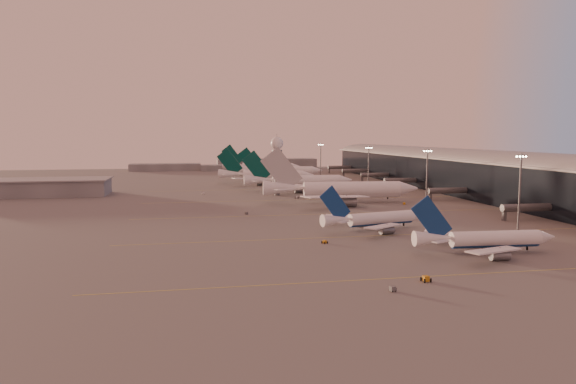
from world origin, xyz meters
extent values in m
plane|color=#605D5D|center=(0.00, 0.00, 0.00)|extent=(700.00, 700.00, 0.00)
cube|color=gold|center=(30.00, -35.00, 0.01)|extent=(180.00, 0.25, 0.02)
cube|color=gold|center=(30.00, 10.00, 0.01)|extent=(180.00, 0.25, 0.02)
cube|color=gold|center=(30.00, 55.00, 0.01)|extent=(180.00, 0.25, 0.02)
cube|color=gold|center=(30.00, 100.00, 0.01)|extent=(180.00, 0.25, 0.02)
cube|color=gold|center=(30.00, 150.00, 0.01)|extent=(180.00, 0.25, 0.02)
cube|color=black|center=(108.00, 110.00, 9.00)|extent=(36.00, 360.00, 18.00)
cylinder|color=gray|center=(108.00, 110.00, 18.00)|extent=(10.08, 360.00, 10.08)
cube|color=gray|center=(108.00, 110.00, 18.20)|extent=(40.00, 362.00, 0.80)
cylinder|color=#5A5C61|center=(82.00, 28.00, 4.50)|extent=(22.00, 2.80, 2.80)
cube|color=#5A5C61|center=(72.00, 28.00, 2.20)|extent=(1.20, 1.20, 4.40)
cylinder|color=#5A5C61|center=(82.00, 86.00, 4.50)|extent=(22.00, 2.80, 2.80)
cube|color=#5A5C61|center=(72.00, 86.00, 2.20)|extent=(1.20, 1.20, 4.40)
cylinder|color=#5A5C61|center=(82.00, 142.00, 4.50)|extent=(22.00, 2.80, 2.80)
cube|color=#5A5C61|center=(72.00, 142.00, 2.20)|extent=(1.20, 1.20, 4.40)
cylinder|color=#5A5C61|center=(82.00, 184.00, 4.50)|extent=(22.00, 2.80, 2.80)
cube|color=#5A5C61|center=(72.00, 184.00, 2.20)|extent=(1.20, 1.20, 4.40)
cylinder|color=#5A5C61|center=(82.00, 226.00, 4.50)|extent=(22.00, 2.80, 2.80)
cube|color=#5A5C61|center=(72.00, 226.00, 2.20)|extent=(1.20, 1.20, 4.40)
cylinder|color=#5A5C61|center=(82.00, 266.00, 4.50)|extent=(22.00, 2.80, 2.80)
cube|color=#5A5C61|center=(72.00, 266.00, 2.20)|extent=(1.20, 1.20, 4.40)
cube|color=slate|center=(-120.00, 140.00, 4.00)|extent=(80.00, 25.00, 8.00)
cube|color=gray|center=(-120.00, 140.00, 8.20)|extent=(82.00, 27.00, 0.60)
cylinder|color=#5A5C61|center=(5.00, 120.00, 11.00)|extent=(2.60, 2.60, 22.00)
cylinder|color=#5A5C61|center=(5.00, 120.00, 22.50)|extent=(5.20, 5.20, 1.20)
sphere|color=white|center=(5.00, 120.00, 26.40)|extent=(6.40, 6.40, 6.40)
cylinder|color=#5A5C61|center=(5.00, 120.00, 30.10)|extent=(0.16, 0.16, 2.00)
cylinder|color=#5A5C61|center=(58.00, 0.00, 12.50)|extent=(0.56, 0.56, 25.00)
cube|color=#5A5C61|center=(58.00, 0.00, 24.50)|extent=(3.60, 0.25, 0.25)
sphere|color=#FFEABF|center=(56.50, 0.00, 24.10)|extent=(0.56, 0.56, 0.56)
sphere|color=#FFEABF|center=(57.50, 0.00, 24.10)|extent=(0.56, 0.56, 0.56)
sphere|color=#FFEABF|center=(58.50, 0.00, 24.10)|extent=(0.56, 0.56, 0.56)
sphere|color=#FFEABF|center=(59.50, 0.00, 24.10)|extent=(0.56, 0.56, 0.56)
cylinder|color=#5A5C61|center=(55.00, 55.00, 12.50)|extent=(0.56, 0.56, 25.00)
cube|color=#5A5C61|center=(55.00, 55.00, 24.50)|extent=(3.60, 0.25, 0.25)
sphere|color=#FFEABF|center=(53.50, 55.00, 24.10)|extent=(0.56, 0.56, 0.56)
sphere|color=#FFEABF|center=(54.50, 55.00, 24.10)|extent=(0.56, 0.56, 0.56)
sphere|color=#FFEABF|center=(55.50, 55.00, 24.10)|extent=(0.56, 0.56, 0.56)
sphere|color=#FFEABF|center=(56.50, 55.00, 24.10)|extent=(0.56, 0.56, 0.56)
cylinder|color=#5A5C61|center=(50.00, 110.00, 12.50)|extent=(0.56, 0.56, 25.00)
cube|color=#5A5C61|center=(50.00, 110.00, 24.50)|extent=(3.60, 0.25, 0.25)
sphere|color=#FFEABF|center=(48.50, 110.00, 24.10)|extent=(0.56, 0.56, 0.56)
sphere|color=#FFEABF|center=(49.50, 110.00, 24.10)|extent=(0.56, 0.56, 0.56)
sphere|color=#FFEABF|center=(50.50, 110.00, 24.10)|extent=(0.56, 0.56, 0.56)
sphere|color=#FFEABF|center=(51.50, 110.00, 24.10)|extent=(0.56, 0.56, 0.56)
cylinder|color=#5A5C61|center=(48.00, 200.00, 12.50)|extent=(0.56, 0.56, 25.00)
cube|color=#5A5C61|center=(48.00, 200.00, 24.50)|extent=(3.60, 0.25, 0.25)
sphere|color=#FFEABF|center=(46.50, 200.00, 24.10)|extent=(0.56, 0.56, 0.56)
sphere|color=#FFEABF|center=(47.50, 200.00, 24.10)|extent=(0.56, 0.56, 0.56)
sphere|color=#FFEABF|center=(48.50, 200.00, 24.10)|extent=(0.56, 0.56, 0.56)
sphere|color=#FFEABF|center=(49.50, 200.00, 24.10)|extent=(0.56, 0.56, 0.56)
cube|color=slate|center=(-60.00, 320.00, 3.00)|extent=(60.00, 18.00, 6.00)
cube|color=slate|center=(30.00, 330.00, 4.50)|extent=(90.00, 20.00, 9.00)
cube|color=slate|center=(-10.00, 310.00, 2.50)|extent=(40.00, 15.00, 5.00)
cylinder|color=white|center=(39.26, -17.62, 3.29)|extent=(23.85, 5.44, 4.03)
cylinder|color=navy|center=(39.26, -17.62, 2.38)|extent=(23.31, 4.28, 2.90)
cone|color=white|center=(53.35, -18.47, 3.29)|extent=(4.81, 4.29, 4.03)
cone|color=white|center=(22.50, -16.61, 3.79)|extent=(10.14, 4.61, 4.03)
cube|color=white|center=(32.87, -27.16, 2.58)|extent=(17.21, 10.72, 1.27)
cylinder|color=gray|center=(35.89, -25.00, 0.74)|extent=(4.73, 2.89, 2.62)
cube|color=gray|center=(35.89, -25.00, 1.88)|extent=(0.33, 0.28, 1.61)
cube|color=white|center=(34.06, -7.38, 2.58)|extent=(16.67, 12.31, 1.27)
cylinder|color=gray|center=(36.79, -9.89, 0.74)|extent=(4.73, 2.89, 2.62)
cube|color=gray|center=(36.79, -9.89, 1.88)|extent=(0.33, 0.28, 1.61)
cube|color=navy|center=(22.01, -16.58, 8.77)|extent=(11.05, 1.03, 12.00)
cube|color=white|center=(22.26, -21.19, 3.89)|extent=(4.89, 3.34, 0.26)
cube|color=white|center=(22.81, -12.05, 3.89)|extent=(4.83, 3.75, 0.26)
cylinder|color=black|center=(48.23, -18.16, 0.53)|extent=(0.53, 0.53, 1.06)
cylinder|color=black|center=(37.49, -15.18, 0.58)|extent=(1.20, 0.60, 1.17)
cylinder|color=black|center=(37.22, -19.83, 0.58)|extent=(1.20, 0.60, 1.17)
cylinder|color=white|center=(22.53, 19.62, 3.22)|extent=(23.49, 8.97, 3.95)
cylinder|color=navy|center=(22.53, 19.62, 2.33)|extent=(22.80, 7.79, 2.84)
cone|color=white|center=(36.03, 22.67, 3.22)|extent=(5.25, 4.84, 3.95)
cone|color=white|center=(6.47, 15.99, 3.71)|extent=(10.36, 6.00, 3.95)
cube|color=white|center=(19.12, 8.89, 2.53)|extent=(15.25, 13.89, 1.24)
cylinder|color=gray|center=(21.37, 11.75, 0.73)|extent=(4.94, 3.49, 2.57)
cube|color=gray|center=(21.37, 11.75, 1.84)|extent=(0.36, 0.32, 1.58)
cube|color=white|center=(14.83, 27.84, 2.53)|extent=(17.21, 8.17, 1.24)
cylinder|color=gray|center=(18.10, 26.23, 0.73)|extent=(4.94, 3.49, 2.57)
cube|color=gray|center=(18.10, 26.23, 1.84)|extent=(0.36, 0.32, 1.58)
cube|color=navy|center=(6.00, 15.88, 8.60)|extent=(10.65, 2.74, 11.77)
cube|color=white|center=(7.50, 11.62, 3.81)|extent=(4.55, 4.12, 0.26)
cube|color=white|center=(5.52, 20.38, 3.81)|extent=(4.76, 2.67, 0.26)
cylinder|color=black|center=(31.13, 21.56, 0.52)|extent=(0.52, 0.52, 1.04)
cylinder|color=black|center=(20.20, 21.44, 0.57)|extent=(1.23, 0.76, 1.14)
cylinder|color=black|center=(21.21, 16.98, 0.57)|extent=(1.23, 0.76, 1.14)
cylinder|color=white|center=(33.64, 85.64, 4.74)|extent=(44.15, 10.99, 6.83)
cylinder|color=white|center=(33.64, 85.64, 3.20)|extent=(43.09, 9.00, 4.92)
cone|color=white|center=(59.60, 83.14, 4.74)|extent=(9.07, 7.61, 6.83)
cone|color=white|center=(2.78, 88.62, 5.59)|extent=(18.89, 8.55, 6.83)
cube|color=white|center=(21.29, 68.58, 3.54)|extent=(31.76, 18.71, 2.03)
cylinder|color=gray|center=(26.96, 72.35, 0.77)|extent=(8.84, 5.23, 4.44)
cube|color=gray|center=(26.96, 72.35, 2.35)|extent=(0.36, 0.31, 2.73)
cube|color=white|center=(24.78, 104.75, 3.54)|extent=(30.16, 23.37, 2.03)
cylinder|color=gray|center=(29.62, 99.97, 0.77)|extent=(8.84, 5.23, 4.44)
cube|color=gray|center=(29.62, 99.97, 2.35)|extent=(0.36, 0.31, 2.73)
cube|color=#ABAEB3|center=(1.86, 88.71, 13.65)|extent=(18.87, 2.20, 20.26)
cube|color=white|center=(1.60, 80.24, 5.76)|extent=(9.03, 5.93, 0.28)
cube|color=white|center=(3.22, 97.07, 5.76)|extent=(8.87, 7.12, 0.28)
cylinder|color=black|center=(50.17, 84.05, 0.55)|extent=(0.55, 0.55, 1.10)
cylinder|color=black|center=(30.37, 88.39, 0.61)|extent=(1.26, 0.66, 1.21)
cylinder|color=black|center=(29.90, 83.57, 0.61)|extent=(1.26, 0.66, 1.21)
cylinder|color=white|center=(24.51, 139.58, 4.25)|extent=(37.47, 7.63, 6.01)
cylinder|color=white|center=(24.51, 139.58, 2.89)|extent=(36.65, 5.92, 4.32)
cone|color=white|center=(46.71, 138.61, 4.25)|extent=(7.46, 6.32, 6.01)
cone|color=white|center=(-1.89, 140.74, 5.00)|extent=(15.87, 6.69, 6.01)
cube|color=white|center=(14.66, 124.34, 3.19)|extent=(27.10, 17.29, 1.78)
cylinder|color=gray|center=(19.37, 127.84, 0.72)|extent=(7.37, 4.22, 3.90)
cube|color=gray|center=(19.37, 127.84, 2.14)|extent=(0.32, 0.27, 2.40)
cube|color=white|center=(16.03, 155.64, 3.19)|extent=(26.47, 19.13, 1.78)
cylinder|color=gray|center=(20.42, 151.74, 0.72)|extent=(7.37, 4.22, 3.90)
cube|color=gray|center=(20.42, 151.74, 2.14)|extent=(0.32, 0.27, 2.40)
cube|color=#023C36|center=(-2.67, 140.78, 12.17)|extent=(16.52, 1.09, 17.77)
cube|color=white|center=(-2.47, 133.55, 5.15)|extent=(7.69, 5.35, 0.26)
cube|color=white|center=(-1.84, 147.96, 5.15)|extent=(7.62, 5.82, 0.26)
cylinder|color=black|center=(38.65, 138.96, 0.52)|extent=(0.52, 0.52, 1.04)
cylinder|color=black|center=(21.61, 141.99, 0.57)|extent=(1.16, 0.57, 1.14)
cylinder|color=black|center=(21.41, 137.44, 0.57)|extent=(1.16, 0.57, 1.14)
cylinder|color=white|center=(12.46, 182.02, 4.25)|extent=(37.54, 15.41, 6.01)
cylinder|color=white|center=(12.46, 182.02, 2.90)|extent=(36.38, 13.59, 4.33)
cone|color=white|center=(33.93, 176.29, 4.25)|extent=(8.51, 7.66, 6.01)
cone|color=white|center=(-13.08, 188.83, 5.00)|extent=(16.64, 9.83, 6.01)
cube|color=white|center=(-0.45, 169.25, 3.20)|extent=(27.76, 12.22, 1.78)
cylinder|color=gray|center=(4.91, 171.65, 0.73)|extent=(7.97, 5.63, 3.90)
cube|color=gray|center=(4.91, 171.65, 2.14)|extent=(0.37, 0.33, 2.40)
cube|color=white|center=(7.63, 199.52, 3.20)|extent=(24.07, 23.01, 1.78)
cylinder|color=gray|center=(11.08, 194.77, 0.73)|extent=(7.97, 5.63, 3.90)
cube|color=gray|center=(11.08, 194.77, 2.14)|extent=(0.37, 0.33, 2.40)
cube|color=#023C36|center=(-13.84, 189.03, 12.17)|extent=(16.06, 4.61, 17.78)
cube|color=white|center=(-15.20, 181.93, 5.15)|extent=(7.59, 4.04, 0.26)
cube|color=white|center=(-11.48, 195.86, 5.15)|extent=(7.22, 6.77, 0.26)
cylinder|color=black|center=(26.13, 178.37, 0.52)|extent=(0.52, 0.52, 1.04)
cylinder|color=black|center=(10.14, 184.99, 0.57)|extent=(1.23, 0.79, 1.14)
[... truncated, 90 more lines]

